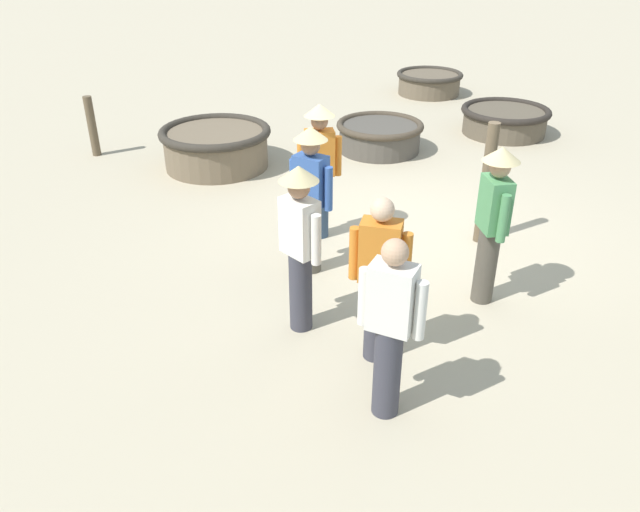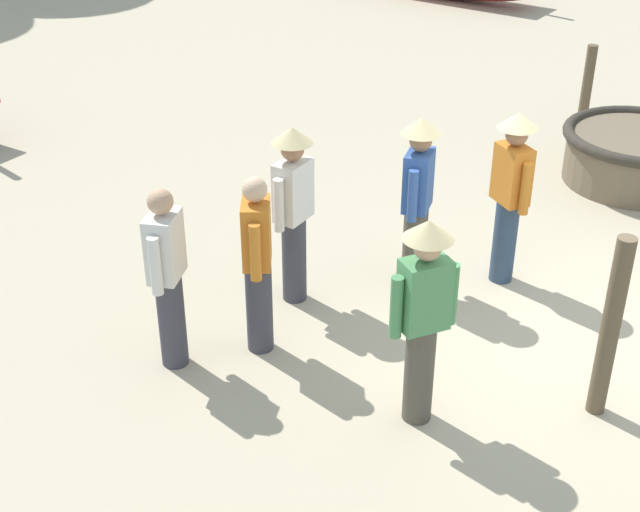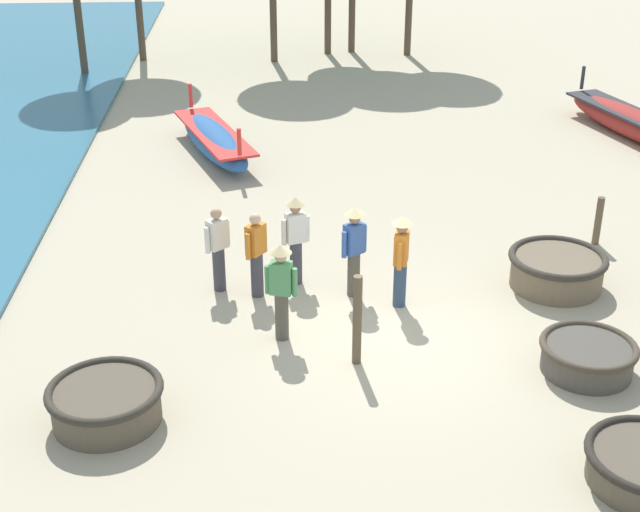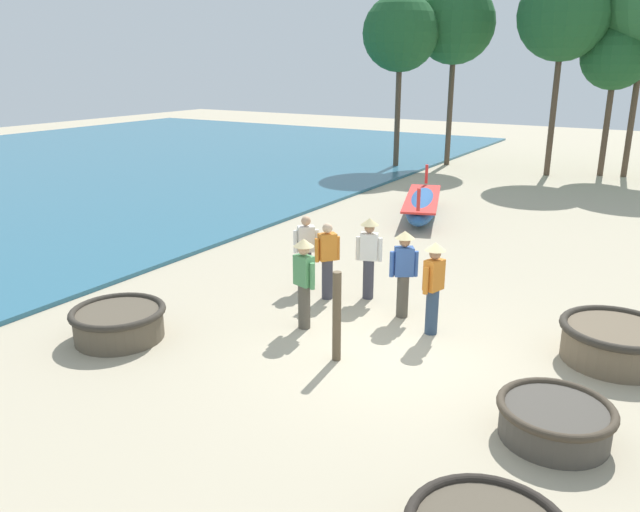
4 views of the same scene
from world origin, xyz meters
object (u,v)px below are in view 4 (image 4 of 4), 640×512
coracle_beside_post (119,322)px  fisherman_crouching (369,253)px  fisherman_with_hat (404,268)px  tree_leftmost (455,24)px  tree_right_mid (616,56)px  coracle_center (555,419)px  mooring_post_shoreline (337,317)px  coracle_front_left (616,341)px  fisherman_hauling (304,278)px  tree_tall_back (400,34)px  fisherman_by_coracle (327,259)px  tree_rightmost (564,15)px  fisherman_standing_left (434,282)px  long_boat_green_hull (422,205)px  fisherman_standing_right (306,251)px

coracle_beside_post → fisherman_crouching: fisherman_crouching is taller
fisherman_with_hat → tree_leftmost: bearing=107.9°
fisherman_crouching → tree_right_mid: bearing=84.2°
coracle_center → coracle_beside_post: bearing=-173.5°
coracle_center → tree_right_mid: 21.55m
coracle_center → mooring_post_shoreline: 3.52m
coracle_beside_post → coracle_center: size_ratio=1.10×
coracle_center → fisherman_with_hat: size_ratio=0.88×
coracle_front_left → fisherman_hauling: fisherman_hauling is taller
coracle_beside_post → tree_tall_back: size_ratio=0.22×
coracle_center → fisherman_by_coracle: bearing=151.3°
tree_rightmost → tree_leftmost: tree_rightmost is taller
coracle_beside_post → tree_leftmost: 22.01m
coracle_center → tree_right_mid: (-2.46, 20.93, 4.53)m
coracle_center → fisherman_hauling: bearing=164.8°
coracle_beside_post → mooring_post_shoreline: size_ratio=1.09×
tree_tall_back → tree_right_mid: bearing=17.6°
tree_right_mid → tree_tall_back: tree_tall_back is taller
coracle_beside_post → tree_tall_back: (-3.61, 19.13, 5.41)m
tree_tall_back → tree_rightmost: bearing=13.8°
coracle_beside_post → tree_right_mid: size_ratio=0.26×
fisherman_standing_left → tree_tall_back: tree_tall_back is taller
tree_right_mid → tree_leftmost: tree_leftmost is taller
coracle_beside_post → fisherman_with_hat: fisherman_with_hat is taller
fisherman_by_coracle → coracle_front_left: bearing=0.2°
long_boat_green_hull → fisherman_standing_right: 7.28m
fisherman_with_hat → coracle_front_left: bearing=1.5°
fisherman_by_coracle → fisherman_standing_left: bearing=-11.8°
fisherman_by_coracle → coracle_center: bearing=-28.7°
coracle_center → fisherman_with_hat: (-3.29, 2.64, 0.69)m
coracle_center → tree_leftmost: tree_leftmost is taller
tree_right_mid → tree_leftmost: bearing=-174.8°
tree_tall_back → fisherman_by_coracle: bearing=-69.9°
fisherman_with_hat → coracle_beside_post: bearing=-137.6°
tree_rightmost → coracle_center: bearing=-77.5°
coracle_beside_post → fisherman_with_hat: 5.15m
coracle_front_left → tree_tall_back: tree_tall_back is taller
fisherman_by_coracle → tree_right_mid: (2.51, 18.20, 3.96)m
coracle_center → tree_right_mid: tree_right_mid is taller
tree_leftmost → coracle_beside_post: bearing=-84.7°
fisherman_standing_right → tree_right_mid: tree_right_mid is taller
tree_right_mid → fisherman_standing_left: bearing=-90.2°
tree_right_mid → coracle_beside_post: bearing=-101.9°
fisherman_crouching → tree_leftmost: size_ratio=0.21×
tree_leftmost → tree_tall_back: bearing=-129.7°
fisherman_crouching → tree_leftmost: 18.55m
fisherman_crouching → tree_tall_back: bearing=112.9°
fisherman_crouching → tree_tall_back: 17.13m
fisherman_hauling → tree_leftmost: (-4.43, 19.09, 5.18)m
coracle_beside_post → tree_leftmost: size_ratio=0.21×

